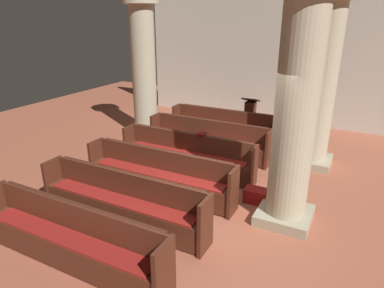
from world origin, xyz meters
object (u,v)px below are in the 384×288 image
Objects in this scene: pillar_aisle_side at (321,79)px; pillar_aisle_rear at (296,105)px; pillar_far_side at (143,65)px; lectern at (250,118)px; pew_row_0 at (225,125)px; hymn_book at (202,134)px; pew_row_5 at (70,236)px; kneeler_box_red at (256,195)px; pew_row_2 at (187,153)px; pew_row_1 at (208,138)px; pew_row_3 at (159,173)px; pew_row_4 at (122,199)px.

pillar_aisle_side is 2.65m from pillar_aisle_rear.
pillar_far_side reaches higher than lectern.
pew_row_0 is 2.13m from hymn_book.
pew_row_5 is 0.80× the size of pillar_aisle_side.
kneeler_box_red is (4.09, -2.38, -1.88)m from pillar_far_side.
lectern is (0.37, 1.01, -0.01)m from pew_row_0.
pillar_aisle_side is at bearing 65.06° from pew_row_5.
hymn_book is at bearing -32.22° from pillar_far_side.
pew_row_1 is at bearing 90.00° from pew_row_2.
pew_row_2 is 1.88m from kneeler_box_red.
pillar_aisle_rear reaches higher than pew_row_2.
pew_row_2 is at bearing 90.00° from pew_row_3.
lectern is at bearing 115.68° from pillar_aisle_rear.
pew_row_3 is at bearing -129.76° from pillar_aisle_side.
pillar_aisle_rear is (0.00, -2.65, 0.00)m from pillar_aisle_side.
pillar_far_side is (-2.33, 5.21, 1.55)m from pew_row_5.
pillar_aisle_rear reaches higher than lectern.
pew_row_3 is 16.26× the size of hymn_book.
hymn_book is at bearing 83.79° from pew_row_4.
pew_row_0 and pew_row_4 have the same top height.
hymn_book reaches higher than kneeler_box_red.
pillar_aisle_rear is 2.64m from hymn_book.
hymn_book is at bearing 78.58° from pew_row_3.
lectern reaches higher than kneeler_box_red.
pillar_aisle_side is (2.38, 0.60, 1.55)m from pew_row_1.
pew_row_4 is 1.13m from pew_row_5.
pillar_aisle_rear is at bearing -30.25° from kneeler_box_red.
pew_row_3 is at bearing -162.00° from kneeler_box_red.
hymn_book reaches higher than pew_row_0.
pillar_aisle_side reaches higher than pew_row_3.
pew_row_3 is at bearing 90.00° from pew_row_4.
hymn_book reaches higher than pew_row_3.
hymn_book is 0.46× the size of kneeler_box_red.
pillar_aisle_rear is at bearing -40.69° from pew_row_1.
pew_row_2 and pew_row_4 have the same top height.
pew_row_0 is 2.87× the size of lectern.
pew_row_2 and pew_row_3 have the same top height.
pew_row_0 is 4.26m from pillar_aisle_rear.
pillar_far_side is (-2.33, 2.96, 1.55)m from pew_row_3.
pew_row_1 is 1.06m from hymn_book.
pew_row_5 is 5.92m from pillar_far_side.
pillar_far_side is at bearing 119.70° from pew_row_4.
pew_row_0 is 3.33m from kneeler_box_red.
pew_row_3 is (0.00, -1.13, 0.00)m from pew_row_2.
pillar_far_side reaches higher than kneeler_box_red.
pew_row_2 is 3.33m from pillar_aisle_side.
lectern is at bearing 28.05° from pillar_far_side.
pew_row_4 is at bearing -90.00° from pew_row_2.
pillar_aisle_side is at bearing 36.04° from pew_row_2.
pew_row_4 is 16.26× the size of hymn_book.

